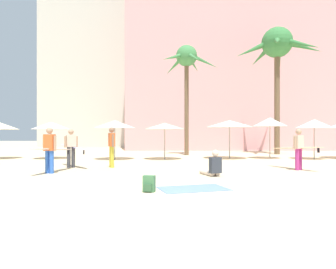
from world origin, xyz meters
name	(u,v)px	position (x,y,z in m)	size (l,w,h in m)	color
ground	(168,209)	(0.00, 0.00, 0.00)	(120.00, 120.00, 0.00)	beige
hotel_pink	(237,59)	(7.06, 26.64, 9.48)	(22.26, 11.49, 18.96)	pink
hotel_tower_gray	(105,7)	(-8.56, 33.55, 17.98)	(12.81, 11.48, 35.95)	beige
palm_tree_far_left	(187,63)	(1.16, 15.54, 6.49)	(4.07, 4.40, 7.78)	brown
palm_tree_left	(277,48)	(7.87, 16.47, 7.78)	(6.38, 6.12, 9.34)	brown
cafe_umbrella_0	(314,124)	(8.46, 11.97, 2.10)	(2.06, 2.06, 2.35)	gray
cafe_umbrella_1	(165,126)	(-0.33, 11.81, 1.96)	(2.33, 2.33, 2.14)	gray
cafe_umbrella_2	(51,126)	(-7.14, 12.13, 1.99)	(2.29, 2.29, 2.21)	gray
cafe_umbrella_3	(115,124)	(-3.24, 11.70, 2.06)	(2.42, 2.42, 2.28)	gray
cafe_umbrella_5	(230,124)	(3.57, 12.37, 2.11)	(2.74, 2.74, 2.32)	gray
cafe_umbrella_7	(270,122)	(6.03, 12.48, 2.22)	(2.03, 2.03, 2.48)	gray
beach_towel	(193,189)	(0.66, 2.21, 0.01)	(1.82, 1.09, 0.01)	#6684E0
backpack	(149,184)	(-0.51, 1.75, 0.20)	(0.33, 0.29, 0.42)	#417449
person_far_left	(51,149)	(-4.52, 5.49, 0.93)	(0.93, 2.79, 1.73)	blue
person_near_right	(72,147)	(-4.36, 7.45, 0.92)	(2.09, 2.37, 1.70)	#3D3D42
person_mid_right	(298,148)	(5.29, 6.65, 0.92)	(1.52, 2.58, 1.69)	#B7337F
person_far_right	(213,167)	(1.53, 4.78, 0.32)	(0.72, 1.06, 0.93)	beige
person_mid_left	(112,145)	(-2.58, 7.43, 0.98)	(0.36, 0.59, 1.79)	gold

